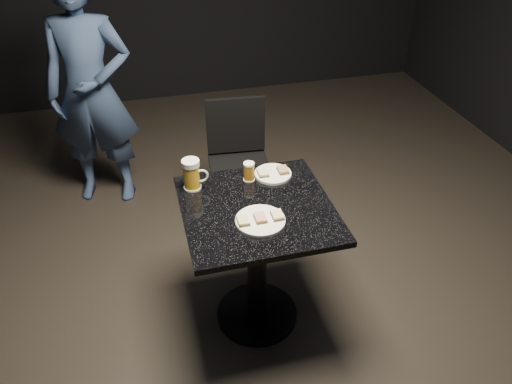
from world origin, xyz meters
TOP-DOWN VIEW (x-y plane):
  - floor at (0.00, 0.00)m, footprint 6.00×6.00m
  - plate_large at (-0.01, -0.11)m, footprint 0.23×0.23m
  - plate_small at (0.15, 0.24)m, footprint 0.19×0.19m
  - patron at (-0.75, 1.40)m, footprint 0.66×0.51m
  - table at (0.00, 0.00)m, footprint 0.70×0.70m
  - beer_mug at (-0.27, 0.23)m, footprint 0.12×0.09m
  - beer_tumbler at (0.02, 0.23)m, footprint 0.06×0.06m
  - chair at (0.10, 0.86)m, footprint 0.41×0.41m
  - canapes_on_plate_large at (-0.01, -0.11)m, footprint 0.21×0.07m
  - canapes_on_plate_small at (0.15, 0.24)m, footprint 0.16×0.07m

SIDE VIEW (x-z plane):
  - floor at x=0.00m, z-range 0.00..0.00m
  - chair at x=0.10m, z-range 0.07..0.92m
  - table at x=0.00m, z-range 0.13..0.88m
  - plate_large at x=-0.01m, z-range 0.75..0.76m
  - plate_small at x=0.15m, z-range 0.75..0.76m
  - canapes_on_plate_large at x=-0.01m, z-range 0.76..0.78m
  - canapes_on_plate_small at x=0.15m, z-range 0.76..0.78m
  - beer_tumbler at x=0.02m, z-range 0.75..0.85m
  - patron at x=-0.75m, z-range 0.00..1.61m
  - beer_mug at x=-0.27m, z-range 0.75..0.91m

